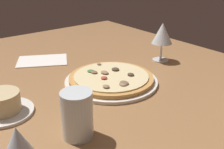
# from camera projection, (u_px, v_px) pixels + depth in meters

# --- Properties ---
(dining_table) EXTENTS (1.50, 1.10, 0.04)m
(dining_table) POSITION_uv_depth(u_px,v_px,m) (113.00, 89.00, 0.90)
(dining_table) COLOR #996B42
(dining_table) RESTS_ON ground
(pizza_main) EXTENTS (0.30, 0.30, 0.03)m
(pizza_main) POSITION_uv_depth(u_px,v_px,m) (111.00, 79.00, 0.89)
(pizza_main) COLOR silver
(pizza_main) RESTS_ON dining_table
(ramekin_on_saucer) EXTENTS (0.16, 0.16, 0.06)m
(ramekin_on_saucer) POSITION_uv_depth(u_px,v_px,m) (2.00, 105.00, 0.71)
(ramekin_on_saucer) COLOR silver
(ramekin_on_saucer) RESTS_ON dining_table
(wine_glass_near) EXTENTS (0.08, 0.08, 0.15)m
(wine_glass_near) POSITION_uv_depth(u_px,v_px,m) (162.00, 34.00, 1.04)
(wine_glass_near) COLOR silver
(wine_glass_near) RESTS_ON dining_table
(water_glass) EXTENTS (0.07, 0.07, 0.11)m
(water_glass) POSITION_uv_depth(u_px,v_px,m) (77.00, 117.00, 0.61)
(water_glass) COLOR silver
(water_glass) RESTS_ON dining_table
(paper_menu) EXTENTS (0.20, 0.22, 0.00)m
(paper_menu) POSITION_uv_depth(u_px,v_px,m) (42.00, 61.00, 1.08)
(paper_menu) COLOR white
(paper_menu) RESTS_ON dining_table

